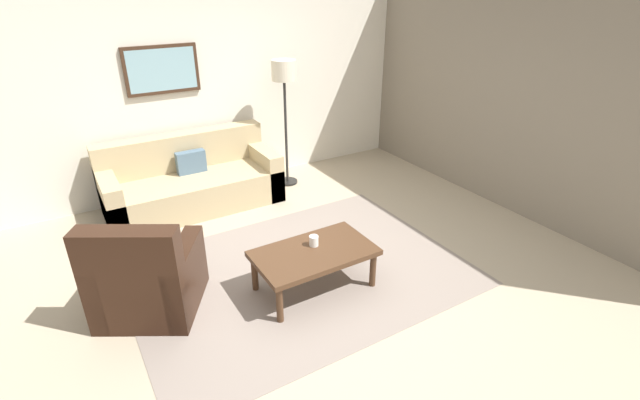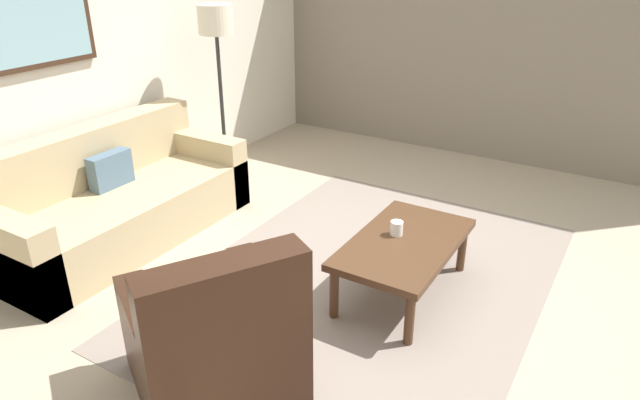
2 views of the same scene
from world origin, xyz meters
The scene contains 10 objects.
ground_plane centered at (0.00, 0.00, 0.00)m, with size 8.00×8.00×0.00m, color tan.
rear_partition centered at (0.00, 2.60, 1.40)m, with size 6.00×0.12×2.80m, color silver.
stone_feature_panel centered at (3.00, 0.00, 1.40)m, with size 0.12×5.20×2.80m, color slate.
area_rug centered at (0.00, 0.00, 0.00)m, with size 3.19×2.33×0.01m, color gray.
couch_main centered at (-0.44, 2.09, 0.30)m, with size 2.13×0.92×0.88m.
armchair_leather centered at (-1.40, 0.17, 0.31)m, with size 1.10×1.10×0.95m.
coffee_table centered at (0.01, -0.27, 0.36)m, with size 1.10×0.64×0.41m.
cup centered at (0.05, -0.19, 0.46)m, with size 0.09×0.09×0.10m, color white.
lamp_standing centered at (0.92, 2.04, 1.41)m, with size 0.32×0.32×1.71m.
framed_artwork centered at (-0.49, 2.51, 1.65)m, with size 0.89×0.04×0.58m.
Camera 2 is at (-3.11, -1.49, 2.25)m, focal length 31.65 mm.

